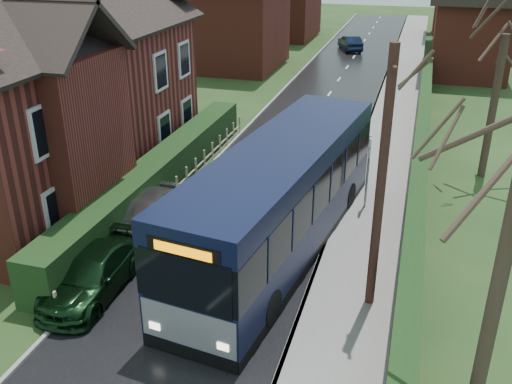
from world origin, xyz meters
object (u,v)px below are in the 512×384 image
(car_green, at_px, (92,274))
(telegraph_pole, at_px, (381,186))
(brick_house, at_px, (33,79))
(bus_stop_sign, at_px, (369,162))
(car_silver, at_px, (149,216))
(bus, at_px, (281,200))

(car_green, height_order, telegraph_pole, telegraph_pole)
(brick_house, relative_size, bus_stop_sign, 5.02)
(car_silver, xyz_separation_m, car_green, (-0.10, -3.49, -0.15))
(car_green, distance_m, bus_stop_sign, 10.34)
(brick_house, distance_m, bus, 10.99)
(brick_house, height_order, car_green, brick_house)
(brick_house, bearing_deg, bus_stop_sign, 5.49)
(bus, bearing_deg, car_silver, -167.16)
(brick_house, bearing_deg, bus, -13.47)
(bus, xyz_separation_m, bus_stop_sign, (2.35, 3.71, 0.14))
(brick_house, xyz_separation_m, telegraph_pole, (13.53, -4.79, -0.71))
(car_green, xyz_separation_m, telegraph_pole, (7.70, 1.57, 3.05))
(bus, bearing_deg, bus_stop_sign, 65.58)
(car_green, relative_size, bus_stop_sign, 1.44)
(bus, height_order, bus_stop_sign, bus)
(bus, height_order, car_silver, bus)
(car_silver, distance_m, car_green, 3.49)
(bus, distance_m, telegraph_pole, 4.33)
(car_silver, height_order, bus_stop_sign, bus_stop_sign)
(bus, relative_size, bus_stop_sign, 4.15)
(telegraph_pole, bearing_deg, bus, 133.21)
(telegraph_pole, bearing_deg, car_silver, 155.21)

